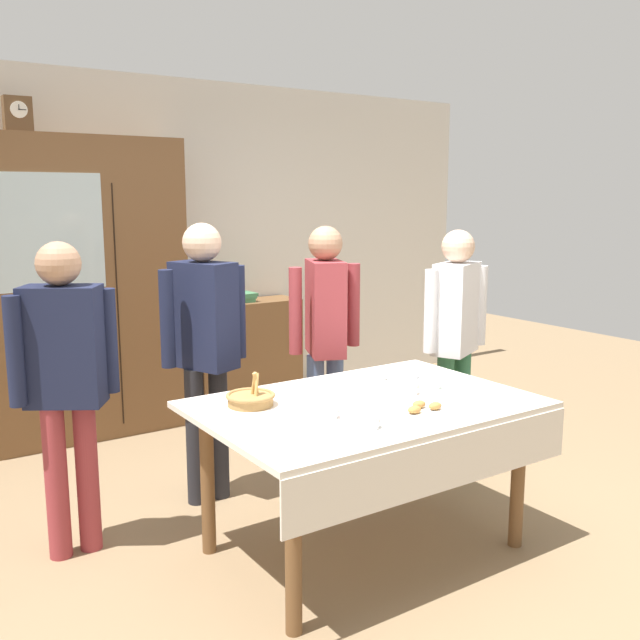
# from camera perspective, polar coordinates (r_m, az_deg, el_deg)

# --- Properties ---
(ground_plane) EXTENTS (12.00, 12.00, 0.00)m
(ground_plane) POSITION_cam_1_polar(r_m,az_deg,el_deg) (3.94, 1.69, -16.78)
(ground_plane) COLOR #846B4C
(ground_plane) RESTS_ON ground
(back_wall) EXTENTS (6.40, 0.10, 2.70)m
(back_wall) POSITION_cam_1_polar(r_m,az_deg,el_deg) (5.90, -13.42, 5.59)
(back_wall) COLOR silver
(back_wall) RESTS_ON ground
(dining_table) EXTENTS (1.62, 1.10, 0.78)m
(dining_table) POSITION_cam_1_polar(r_m,az_deg,el_deg) (3.51, 4.00, -8.33)
(dining_table) COLOR brown
(dining_table) RESTS_ON ground
(wall_cabinet) EXTENTS (1.98, 0.46, 2.19)m
(wall_cabinet) POSITION_cam_1_polar(r_m,az_deg,el_deg) (5.38, -21.20, 2.08)
(wall_cabinet) COLOR brown
(wall_cabinet) RESTS_ON ground
(mantel_clock) EXTENTS (0.18, 0.11, 0.24)m
(mantel_clock) POSITION_cam_1_polar(r_m,az_deg,el_deg) (5.35, -23.21, 14.99)
(mantel_clock) COLOR brown
(mantel_clock) RESTS_ON wall_cabinet
(bookshelf_low) EXTENTS (0.94, 0.35, 0.89)m
(bookshelf_low) POSITION_cam_1_polar(r_m,az_deg,el_deg) (6.09, -6.01, -2.65)
(bookshelf_low) COLOR brown
(bookshelf_low) RESTS_ON ground
(book_stack) EXTENTS (0.16, 0.21, 0.08)m
(book_stack) POSITION_cam_1_polar(r_m,az_deg,el_deg) (6.00, -6.09, 1.89)
(book_stack) COLOR #3D754C
(book_stack) RESTS_ON bookshelf_low
(tea_cup_back_edge) EXTENTS (0.13, 0.13, 0.06)m
(tea_cup_back_edge) POSITION_cam_1_polar(r_m,az_deg,el_deg) (3.87, 4.72, -4.56)
(tea_cup_back_edge) COLOR white
(tea_cup_back_edge) RESTS_ON dining_table
(tea_cup_far_right) EXTENTS (0.13, 0.13, 0.06)m
(tea_cup_far_right) POSITION_cam_1_polar(r_m,az_deg,el_deg) (3.09, 4.07, -8.35)
(tea_cup_far_right) COLOR white
(tea_cup_far_right) RESTS_ON dining_table
(tea_cup_far_left) EXTENTS (0.13, 0.13, 0.06)m
(tea_cup_far_left) POSITION_cam_1_polar(r_m,az_deg,el_deg) (3.62, 7.30, -5.65)
(tea_cup_far_left) COLOR white
(tea_cup_far_left) RESTS_ON dining_table
(tea_cup_mid_left) EXTENTS (0.13, 0.13, 0.06)m
(tea_cup_mid_left) POSITION_cam_1_polar(r_m,az_deg,el_deg) (3.74, 9.08, -5.18)
(tea_cup_mid_left) COLOR silver
(tea_cup_mid_left) RESTS_ON dining_table
(tea_cup_near_right) EXTENTS (0.13, 0.13, 0.06)m
(tea_cup_near_right) POSITION_cam_1_polar(r_m,az_deg,el_deg) (3.22, 0.74, -7.62)
(tea_cup_near_right) COLOR white
(tea_cup_near_right) RESTS_ON dining_table
(tea_cup_center) EXTENTS (0.13, 0.13, 0.06)m
(tea_cup_center) POSITION_cam_1_polar(r_m,az_deg,el_deg) (3.93, 7.30, -4.39)
(tea_cup_center) COLOR white
(tea_cup_center) RESTS_ON dining_table
(bread_basket) EXTENTS (0.24, 0.24, 0.16)m
(bread_basket) POSITION_cam_1_polar(r_m,az_deg,el_deg) (3.44, -5.62, -6.32)
(bread_basket) COLOR #9E7542
(bread_basket) RESTS_ON dining_table
(pastry_plate) EXTENTS (0.28, 0.28, 0.05)m
(pastry_plate) POSITION_cam_1_polar(r_m,az_deg,el_deg) (3.34, 8.41, -7.27)
(pastry_plate) COLOR white
(pastry_plate) RESTS_ON dining_table
(spoon_far_right) EXTENTS (0.12, 0.02, 0.01)m
(spoon_far_right) POSITION_cam_1_polar(r_m,az_deg,el_deg) (3.49, 0.17, -6.60)
(spoon_far_right) COLOR silver
(spoon_far_right) RESTS_ON dining_table
(spoon_near_right) EXTENTS (0.12, 0.02, 0.01)m
(spoon_near_right) POSITION_cam_1_polar(r_m,az_deg,el_deg) (3.70, -2.27, -5.64)
(spoon_near_right) COLOR silver
(spoon_near_right) RESTS_ON dining_table
(spoon_center) EXTENTS (0.12, 0.02, 0.01)m
(spoon_center) POSITION_cam_1_polar(r_m,az_deg,el_deg) (3.32, -2.55, -7.50)
(spoon_center) COLOR silver
(spoon_center) RESTS_ON dining_table
(person_behind_table_right) EXTENTS (0.52, 0.34, 1.57)m
(person_behind_table_right) POSITION_cam_1_polar(r_m,az_deg,el_deg) (4.62, 10.88, -0.51)
(person_behind_table_right) COLOR #33704C
(person_behind_table_right) RESTS_ON ground
(person_behind_table_left) EXTENTS (0.52, 0.36, 1.57)m
(person_behind_table_left) POSITION_cam_1_polar(r_m,az_deg,el_deg) (3.63, -19.87, -3.81)
(person_behind_table_left) COLOR #933338
(person_behind_table_left) RESTS_ON ground
(person_beside_shelf) EXTENTS (0.52, 0.41, 1.59)m
(person_beside_shelf) POSITION_cam_1_polar(r_m,az_deg,el_deg) (4.43, 0.43, -0.52)
(person_beside_shelf) COLOR slate
(person_beside_shelf) RESTS_ON ground
(person_near_right_end) EXTENTS (0.52, 0.41, 1.63)m
(person_near_right_end) POSITION_cam_1_polar(r_m,az_deg,el_deg) (4.07, -9.30, -1.26)
(person_near_right_end) COLOR #232328
(person_near_right_end) RESTS_ON ground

